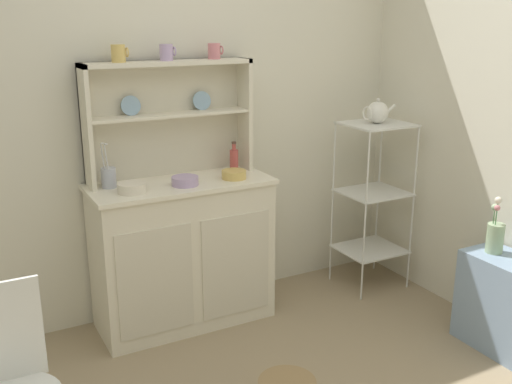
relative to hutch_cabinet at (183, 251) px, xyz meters
name	(u,v)px	position (x,y,z in m)	size (l,w,h in m)	color
wall_back	(158,107)	(-0.02, 0.26, 0.81)	(3.84, 0.05, 2.50)	silver
hutch_cabinet	(183,251)	(0.00, 0.00, 0.00)	(1.03, 0.45, 0.86)	silver
hutch_shelf_unit	(167,110)	(0.00, 0.16, 0.81)	(0.96, 0.18, 0.66)	beige
bakers_rack	(373,188)	(1.29, -0.11, 0.23)	(0.41, 0.37, 1.11)	silver
side_shelf_blue	(506,304)	(1.42, -1.11, -0.18)	(0.28, 0.48, 0.52)	#849EBC
wire_chair	(6,377)	(-1.06, -0.98, 0.07)	(0.36, 0.36, 0.85)	white
cup_gold_0	(119,53)	(-0.27, 0.12, 1.13)	(0.09, 0.07, 0.09)	#DBB760
cup_lilac_1	(167,52)	(0.00, 0.12, 1.12)	(0.09, 0.07, 0.09)	#B79ECC
cup_rose_2	(214,51)	(0.28, 0.12, 1.12)	(0.08, 0.07, 0.09)	#D17A84
bowl_mixing_large	(132,188)	(-0.30, -0.07, 0.45)	(0.15, 0.15, 0.05)	silver
bowl_floral_medium	(185,181)	(0.00, -0.07, 0.44)	(0.15, 0.15, 0.05)	#B79ECC
bowl_cream_small	(234,174)	(0.30, -0.07, 0.44)	(0.14, 0.14, 0.05)	#DBB760
jam_bottle	(234,159)	(0.38, 0.09, 0.49)	(0.05, 0.05, 0.18)	#B74C47
utensil_jar	(109,177)	(-0.38, 0.08, 0.48)	(0.08, 0.08, 0.25)	#B2B7C6
porcelain_teapot	(377,112)	(1.29, -0.11, 0.73)	(0.23, 0.14, 0.16)	white
flower_vase	(495,235)	(1.42, -0.99, 0.18)	(0.09, 0.09, 0.31)	#9EB78E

